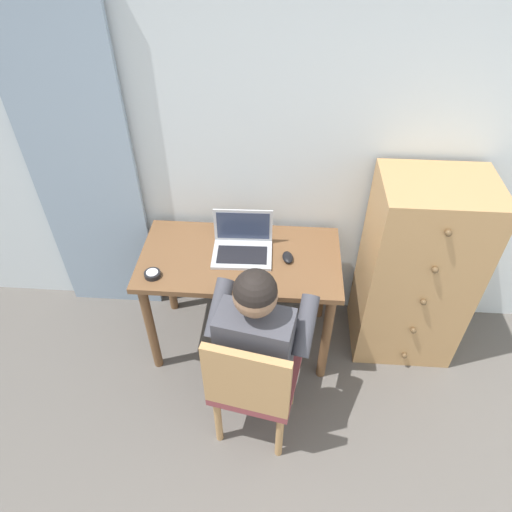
% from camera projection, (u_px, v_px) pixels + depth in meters
% --- Properties ---
extents(wall_back, '(4.80, 0.05, 2.50)m').
position_uv_depth(wall_back, '(318.00, 149.00, 2.58)').
color(wall_back, silver).
rests_on(wall_back, ground_plane).
extents(curtain_panel, '(0.65, 0.03, 2.22)m').
position_uv_depth(curtain_panel, '(82.00, 168.00, 2.69)').
color(curtain_panel, '#8EA3B7').
rests_on(curtain_panel, ground_plane).
extents(desk, '(1.16, 0.61, 0.75)m').
position_uv_depth(desk, '(240.00, 271.00, 2.73)').
color(desk, brown).
rests_on(desk, ground_plane).
extents(dresser, '(0.61, 0.50, 1.24)m').
position_uv_depth(dresser, '(415.00, 272.00, 2.75)').
color(dresser, tan).
rests_on(dresser, ground_plane).
extents(chair, '(0.49, 0.47, 0.87)m').
position_uv_depth(chair, '(252.00, 383.00, 2.33)').
color(chair, brown).
rests_on(chair, ground_plane).
extents(person_seated, '(0.60, 0.64, 1.19)m').
position_uv_depth(person_seated, '(261.00, 333.00, 2.34)').
color(person_seated, '#33384C').
rests_on(person_seated, ground_plane).
extents(laptop, '(0.35, 0.26, 0.24)m').
position_uv_depth(laptop, '(243.00, 245.00, 2.65)').
color(laptop, '#B7BABF').
rests_on(laptop, desk).
extents(computer_mouse, '(0.08, 0.11, 0.03)m').
position_uv_depth(computer_mouse, '(288.00, 257.00, 2.62)').
color(computer_mouse, black).
rests_on(computer_mouse, desk).
extents(desk_clock, '(0.09, 0.09, 0.03)m').
position_uv_depth(desk_clock, '(152.00, 274.00, 2.52)').
color(desk_clock, black).
rests_on(desk_clock, desk).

